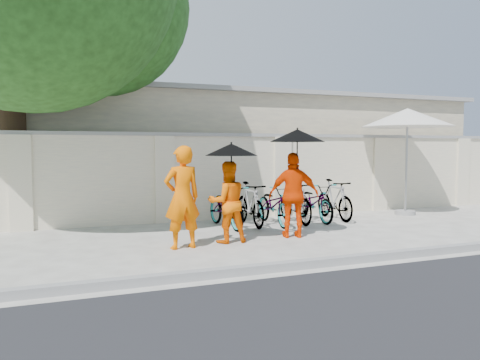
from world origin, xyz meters
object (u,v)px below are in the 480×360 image
object	(u,v)px
monk_right	(294,195)
monk_left	(182,197)
monk_center	(227,202)
patio_umbrella	(407,119)

from	to	relation	value
monk_right	monk_left	bearing A→B (deg)	22.44
monk_left	monk_right	xyz separation A→B (m)	(2.25, 0.19, -0.06)
monk_center	monk_right	xyz separation A→B (m)	(1.36, -0.01, 0.08)
monk_left	monk_right	bearing A→B (deg)	177.18
patio_umbrella	monk_left	bearing A→B (deg)	-163.70
monk_left	monk_right	world-z (taller)	monk_left
monk_left	monk_right	size ratio (longest dim) A/B	1.08
monk_right	monk_center	bearing A→B (deg)	17.22
monk_left	patio_umbrella	xyz separation A→B (m)	(6.38, 1.87, 1.58)
monk_center	patio_umbrella	world-z (taller)	patio_umbrella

